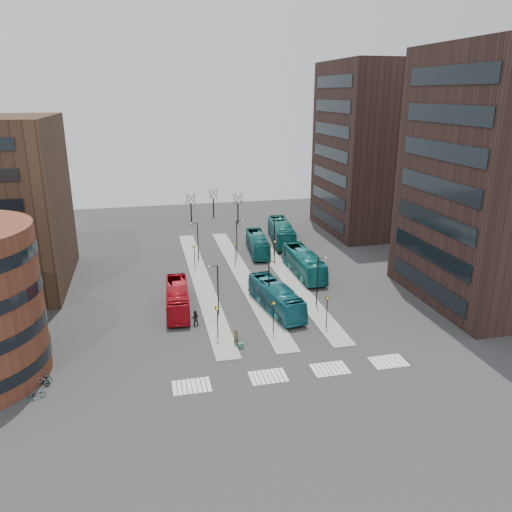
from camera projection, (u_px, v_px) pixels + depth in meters
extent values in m
plane|color=#2A2A2C|center=(291.00, 400.00, 42.12)|extent=(160.00, 160.00, 0.00)
cube|color=gray|center=(201.00, 280.00, 69.03)|extent=(2.50, 45.00, 0.15)
cube|color=gray|center=(243.00, 276.00, 70.30)|extent=(2.50, 45.00, 0.15)
cube|color=gray|center=(284.00, 273.00, 71.57)|extent=(2.50, 45.00, 0.15)
cube|color=navy|center=(241.00, 346.00, 50.58)|extent=(0.53, 0.45, 0.58)
imported|color=#B20D18|center=(177.00, 298.00, 59.16)|extent=(3.12, 10.96, 3.02)
imported|color=#16616E|center=(276.00, 297.00, 59.16)|extent=(4.41, 11.82, 3.21)
imported|color=#125C5D|center=(258.00, 244.00, 80.28)|extent=(3.56, 11.20, 3.07)
imported|color=#156C6D|center=(304.00, 263.00, 70.72)|extent=(2.94, 12.30, 3.42)
imported|color=#146868|center=(281.00, 232.00, 85.82)|extent=(4.59, 13.34, 3.64)
imported|color=brown|center=(236.00, 338.00, 50.89)|extent=(0.80, 0.73, 1.84)
imported|color=black|center=(195.00, 318.00, 55.37)|extent=(0.92, 0.74, 1.78)
imported|color=black|center=(288.00, 320.00, 54.81)|extent=(0.61, 1.09, 1.75)
imported|color=black|center=(279.00, 317.00, 55.82)|extent=(1.04, 1.11, 1.51)
imported|color=gray|center=(36.00, 395.00, 42.15)|extent=(1.60, 1.05, 0.80)
imported|color=gray|center=(40.00, 381.00, 43.90)|extent=(1.77, 0.92, 1.02)
imported|color=gray|center=(41.00, 380.00, 44.19)|extent=(1.93, 1.03, 0.96)
cube|color=silver|center=(174.00, 388.00, 43.81)|extent=(0.35, 2.40, 0.01)
cube|color=silver|center=(179.00, 387.00, 43.90)|extent=(0.35, 2.40, 0.01)
cube|color=silver|center=(184.00, 387.00, 43.99)|extent=(0.35, 2.40, 0.01)
cube|color=silver|center=(189.00, 386.00, 44.08)|extent=(0.35, 2.40, 0.01)
cube|color=silver|center=(194.00, 386.00, 44.17)|extent=(0.35, 2.40, 0.01)
cube|color=silver|center=(199.00, 385.00, 44.26)|extent=(0.35, 2.40, 0.01)
cube|color=silver|center=(204.00, 384.00, 44.35)|extent=(0.35, 2.40, 0.01)
cube|color=silver|center=(208.00, 384.00, 44.44)|extent=(0.35, 2.40, 0.01)
cube|color=silver|center=(252.00, 378.00, 45.29)|extent=(0.35, 2.40, 0.01)
cube|color=silver|center=(257.00, 378.00, 45.38)|extent=(0.35, 2.40, 0.01)
cube|color=silver|center=(261.00, 377.00, 45.47)|extent=(0.35, 2.40, 0.01)
cube|color=silver|center=(266.00, 377.00, 45.56)|extent=(0.35, 2.40, 0.01)
cube|color=silver|center=(270.00, 376.00, 45.66)|extent=(0.35, 2.40, 0.01)
cube|color=silver|center=(275.00, 376.00, 45.75)|extent=(0.35, 2.40, 0.01)
cube|color=silver|center=(279.00, 375.00, 45.84)|extent=(0.35, 2.40, 0.01)
cube|color=silver|center=(284.00, 374.00, 45.93)|extent=(0.35, 2.40, 0.01)
cube|color=silver|center=(315.00, 371.00, 46.56)|extent=(0.35, 2.40, 0.01)
cube|color=silver|center=(319.00, 370.00, 46.66)|extent=(0.35, 2.40, 0.01)
cube|color=silver|center=(323.00, 370.00, 46.75)|extent=(0.35, 2.40, 0.01)
cube|color=silver|center=(328.00, 369.00, 46.84)|extent=(0.35, 2.40, 0.01)
cube|color=silver|center=(332.00, 368.00, 46.93)|extent=(0.35, 2.40, 0.01)
cube|color=silver|center=(336.00, 368.00, 47.02)|extent=(0.35, 2.40, 0.01)
cube|color=silver|center=(341.00, 367.00, 47.11)|extent=(0.35, 2.40, 0.01)
cube|color=silver|center=(345.00, 367.00, 47.20)|extent=(0.35, 2.40, 0.01)
cube|color=silver|center=(374.00, 363.00, 47.84)|extent=(0.35, 2.40, 0.01)
cube|color=silver|center=(378.00, 363.00, 47.93)|extent=(0.35, 2.40, 0.01)
cube|color=silver|center=(382.00, 362.00, 48.02)|extent=(0.35, 2.40, 0.01)
cube|color=silver|center=(386.00, 362.00, 48.11)|extent=(0.35, 2.40, 0.01)
cube|color=silver|center=(390.00, 361.00, 48.20)|extent=(0.35, 2.40, 0.01)
cube|color=silver|center=(395.00, 361.00, 48.29)|extent=(0.35, 2.40, 0.01)
cube|color=silver|center=(399.00, 360.00, 48.38)|extent=(0.35, 2.40, 0.01)
cube|color=silver|center=(403.00, 360.00, 48.47)|extent=(0.35, 2.40, 0.01)
cube|color=black|center=(426.00, 284.00, 60.81)|extent=(0.12, 16.00, 2.00)
cube|color=black|center=(430.00, 253.00, 59.56)|extent=(0.12, 16.00, 2.00)
cube|color=black|center=(434.00, 220.00, 58.31)|extent=(0.12, 16.00, 2.00)
cube|color=black|center=(437.00, 186.00, 57.06)|extent=(0.12, 16.00, 2.00)
cube|color=black|center=(441.00, 151.00, 55.81)|extent=(0.12, 16.00, 2.00)
cube|color=black|center=(446.00, 114.00, 54.56)|extent=(0.12, 16.00, 2.00)
cube|color=black|center=(450.00, 75.00, 53.31)|extent=(0.12, 16.00, 2.00)
cube|color=#301F1A|center=(383.00, 149.00, 90.52)|extent=(20.00, 20.00, 30.00)
cube|color=black|center=(327.00, 219.00, 92.29)|extent=(0.12, 16.00, 2.00)
cube|color=black|center=(328.00, 197.00, 91.04)|extent=(0.12, 16.00, 2.00)
cube|color=black|center=(329.00, 175.00, 89.80)|extent=(0.12, 16.00, 2.00)
cube|color=black|center=(330.00, 153.00, 88.55)|extent=(0.12, 16.00, 2.00)
cube|color=black|center=(331.00, 130.00, 87.30)|extent=(0.12, 16.00, 2.00)
cube|color=black|center=(332.00, 106.00, 86.05)|extent=(0.12, 16.00, 2.00)
cube|color=black|center=(334.00, 81.00, 84.80)|extent=(0.12, 16.00, 2.00)
cylinder|color=black|center=(218.00, 324.00, 51.71)|extent=(0.10, 0.10, 3.50)
cube|color=black|center=(217.00, 308.00, 51.16)|extent=(0.45, 0.10, 0.30)
cube|color=yellow|center=(217.00, 309.00, 51.10)|extent=(0.20, 0.02, 0.20)
cylinder|color=black|center=(195.00, 258.00, 72.08)|extent=(0.10, 0.10, 3.50)
cube|color=black|center=(194.00, 247.00, 71.53)|extent=(0.45, 0.10, 0.30)
cube|color=yellow|center=(194.00, 247.00, 71.48)|extent=(0.20, 0.02, 0.20)
cylinder|color=black|center=(273.00, 318.00, 52.98)|extent=(0.10, 0.10, 3.50)
cube|color=black|center=(274.00, 303.00, 52.43)|extent=(0.45, 0.10, 0.30)
cube|color=yellow|center=(274.00, 303.00, 52.38)|extent=(0.20, 0.02, 0.20)
cylinder|color=black|center=(235.00, 255.00, 73.35)|extent=(0.10, 0.10, 3.50)
cube|color=black|center=(235.00, 244.00, 72.80)|extent=(0.45, 0.10, 0.30)
cube|color=yellow|center=(235.00, 244.00, 72.75)|extent=(0.20, 0.02, 0.20)
cylinder|color=black|center=(327.00, 313.00, 54.25)|extent=(0.10, 0.10, 3.50)
cube|color=black|center=(327.00, 298.00, 53.70)|extent=(0.45, 0.10, 0.30)
cube|color=yellow|center=(328.00, 298.00, 53.65)|extent=(0.20, 0.02, 0.20)
cylinder|color=black|center=(275.00, 253.00, 74.62)|extent=(0.10, 0.10, 3.50)
cube|color=black|center=(275.00, 241.00, 74.08)|extent=(0.45, 0.10, 0.30)
cube|color=yellow|center=(275.00, 242.00, 74.02)|extent=(0.20, 0.02, 0.20)
cylinder|color=black|center=(218.00, 290.00, 57.08)|extent=(0.14, 0.14, 6.00)
cylinder|color=black|center=(213.00, 266.00, 56.05)|extent=(0.90, 0.08, 0.08)
sphere|color=silver|center=(209.00, 266.00, 55.96)|extent=(0.24, 0.24, 0.24)
cylinder|color=black|center=(198.00, 242.00, 75.60)|extent=(0.14, 0.14, 6.00)
cylinder|color=black|center=(194.00, 223.00, 74.57)|extent=(0.90, 0.08, 0.08)
sphere|color=silver|center=(191.00, 223.00, 74.48)|extent=(0.24, 0.24, 0.24)
cylinder|color=black|center=(269.00, 286.00, 58.36)|extent=(0.14, 0.14, 6.00)
cylinder|color=black|center=(273.00, 262.00, 57.52)|extent=(0.90, 0.08, 0.08)
sphere|color=silver|center=(277.00, 261.00, 57.61)|extent=(0.24, 0.24, 0.24)
cylinder|color=black|center=(237.00, 239.00, 76.88)|extent=(0.14, 0.14, 6.00)
cylinder|color=black|center=(239.00, 220.00, 76.04)|extent=(0.90, 0.08, 0.08)
sphere|color=silver|center=(242.00, 220.00, 76.13)|extent=(0.24, 0.24, 0.24)
cylinder|color=black|center=(317.00, 282.00, 59.63)|extent=(0.14, 0.14, 6.00)
cylinder|color=black|center=(322.00, 258.00, 58.79)|extent=(0.90, 0.08, 0.08)
sphere|color=silver|center=(326.00, 258.00, 58.88)|extent=(0.24, 0.24, 0.24)
cylinder|color=black|center=(274.00, 237.00, 78.15)|extent=(0.14, 0.14, 6.00)
cylinder|color=black|center=(277.00, 218.00, 77.31)|extent=(0.90, 0.08, 0.08)
sphere|color=silver|center=(280.00, 218.00, 77.40)|extent=(0.24, 0.24, 0.24)
cylinder|color=black|center=(191.00, 213.00, 98.49)|extent=(0.30, 0.30, 4.00)
cylinder|color=black|center=(194.00, 199.00, 97.73)|extent=(0.10, 1.56, 1.95)
cylinder|color=black|center=(191.00, 198.00, 98.24)|extent=(1.48, 0.59, 1.97)
cylinder|color=black|center=(188.00, 199.00, 97.84)|extent=(0.90, 1.31, 1.99)
cylinder|color=black|center=(188.00, 199.00, 97.08)|extent=(0.89, 1.31, 1.99)
cylinder|color=black|center=(192.00, 199.00, 97.01)|extent=(1.48, 0.58, 1.97)
cylinder|color=black|center=(213.00, 208.00, 103.25)|extent=(0.30, 0.30, 4.00)
cylinder|color=black|center=(216.00, 194.00, 102.49)|extent=(0.10, 1.56, 1.95)
cylinder|color=black|center=(214.00, 193.00, 103.01)|extent=(1.48, 0.59, 1.97)
cylinder|color=black|center=(210.00, 194.00, 102.61)|extent=(0.90, 1.31, 1.99)
cylinder|color=black|center=(211.00, 194.00, 101.84)|extent=(0.89, 1.31, 1.99)
cylinder|color=black|center=(215.00, 194.00, 101.77)|extent=(1.48, 0.58, 1.97)
cylinder|color=black|center=(238.00, 213.00, 98.54)|extent=(0.30, 0.30, 4.00)
cylinder|color=black|center=(241.00, 199.00, 97.78)|extent=(0.10, 1.56, 1.95)
cylinder|color=black|center=(238.00, 198.00, 98.30)|extent=(1.48, 0.59, 1.97)
cylinder|color=black|center=(234.00, 199.00, 97.90)|extent=(0.90, 1.31, 1.99)
cylinder|color=black|center=(235.00, 199.00, 97.14)|extent=(0.89, 1.31, 1.99)
cylinder|color=black|center=(239.00, 199.00, 97.06)|extent=(1.48, 0.58, 1.97)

